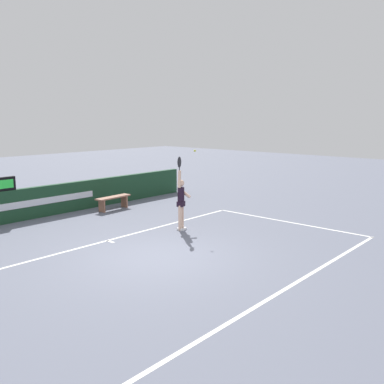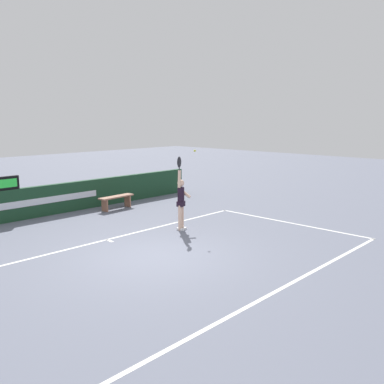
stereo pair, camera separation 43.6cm
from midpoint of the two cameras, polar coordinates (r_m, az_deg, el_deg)
ground_plane at (r=10.77m, az=-5.64°, el=-8.69°), size 60.00×60.00×0.00m
court_lines at (r=10.35m, az=-3.27°, el=-9.44°), size 10.82×5.61×0.00m
back_wall at (r=15.65m, az=-21.36°, el=-1.37°), size 14.13×0.21×1.09m
speed_display at (r=15.11m, az=-24.84°, el=0.99°), size 0.74×0.13×0.45m
tennis_player at (r=12.98m, az=-2.46°, el=-1.11°), size 0.49×0.45×2.31m
tennis_ball at (r=12.78m, az=-0.60°, el=5.59°), size 0.07×0.07×0.07m
courtside_bench_near at (r=16.30m, az=-11.35°, el=-1.03°), size 1.50×0.46×0.50m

